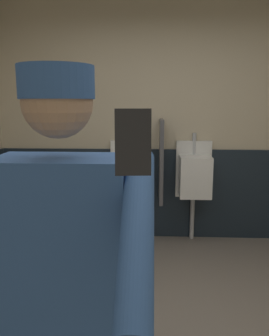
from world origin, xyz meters
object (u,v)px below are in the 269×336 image
(cell_phone, at_px, (133,142))
(urinal_left, at_px, (127,175))
(urinal_middle, at_px, (194,175))
(person, at_px, (64,273))

(cell_phone, bearing_deg, urinal_left, 89.36)
(urinal_middle, height_order, person, person)
(urinal_left, distance_m, urinal_middle, 0.75)
(urinal_left, relative_size, urinal_middle, 1.00)
(urinal_left, bearing_deg, cell_phone, -85.70)
(urinal_middle, bearing_deg, person, -106.30)
(urinal_middle, relative_size, cell_phone, 11.27)
(urinal_left, relative_size, cell_phone, 11.27)
(urinal_left, height_order, person, person)
(urinal_left, height_order, cell_phone, cell_phone)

